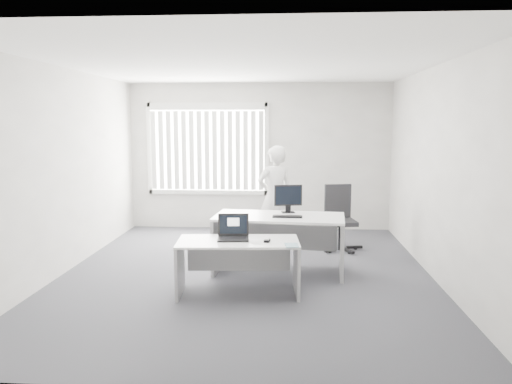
# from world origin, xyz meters

# --- Properties ---
(ground) EXTENTS (6.00, 6.00, 0.00)m
(ground) POSITION_xyz_m (0.00, 0.00, 0.00)
(ground) COLOR #46464C
(ground) RESTS_ON ground
(wall_back) EXTENTS (5.00, 0.02, 2.80)m
(wall_back) POSITION_xyz_m (0.00, 3.00, 1.40)
(wall_back) COLOR silver
(wall_back) RESTS_ON ground
(wall_front) EXTENTS (5.00, 0.02, 2.80)m
(wall_front) POSITION_xyz_m (0.00, -3.00, 1.40)
(wall_front) COLOR silver
(wall_front) RESTS_ON ground
(wall_left) EXTENTS (0.02, 6.00, 2.80)m
(wall_left) POSITION_xyz_m (-2.50, 0.00, 1.40)
(wall_left) COLOR silver
(wall_left) RESTS_ON ground
(wall_right) EXTENTS (0.02, 6.00, 2.80)m
(wall_right) POSITION_xyz_m (2.50, 0.00, 1.40)
(wall_right) COLOR silver
(wall_right) RESTS_ON ground
(ceiling) EXTENTS (5.00, 6.00, 0.02)m
(ceiling) POSITION_xyz_m (0.00, 0.00, 2.80)
(ceiling) COLOR white
(ceiling) RESTS_ON wall_back
(window) EXTENTS (2.32, 0.06, 1.76)m
(window) POSITION_xyz_m (-1.00, 2.96, 1.55)
(window) COLOR silver
(window) RESTS_ON wall_back
(blinds) EXTENTS (2.20, 0.10, 1.50)m
(blinds) POSITION_xyz_m (-1.00, 2.90, 1.52)
(blinds) COLOR silver
(blinds) RESTS_ON wall_back
(desk_near) EXTENTS (1.49, 0.78, 0.66)m
(desk_near) POSITION_xyz_m (-0.03, -0.79, 0.47)
(desk_near) COLOR white
(desk_near) RESTS_ON ground
(desk_far) EXTENTS (1.82, 0.97, 0.80)m
(desk_far) POSITION_xyz_m (0.45, 0.10, 0.58)
(desk_far) COLOR white
(desk_far) RESTS_ON ground
(office_chair) EXTENTS (0.70, 0.70, 1.05)m
(office_chair) POSITION_xyz_m (1.41, 1.44, 0.33)
(office_chair) COLOR black
(office_chair) RESTS_ON ground
(person) EXTENTS (0.73, 0.62, 1.68)m
(person) POSITION_xyz_m (0.35, 1.63, 0.84)
(person) COLOR white
(person) RESTS_ON ground
(laptop) EXTENTS (0.40, 0.37, 0.29)m
(laptop) POSITION_xyz_m (-0.09, -0.77, 0.80)
(laptop) COLOR black
(laptop) RESTS_ON desk_near
(paper_sheet) EXTENTS (0.40, 0.36, 0.00)m
(paper_sheet) POSITION_xyz_m (0.29, -0.85, 0.66)
(paper_sheet) COLOR white
(paper_sheet) RESTS_ON desk_near
(mouse) EXTENTS (0.08, 0.11, 0.04)m
(mouse) POSITION_xyz_m (0.32, -0.85, 0.68)
(mouse) COLOR #A8A8AB
(mouse) RESTS_ON paper_sheet
(booklet) EXTENTS (0.17, 0.22, 0.01)m
(booklet) POSITION_xyz_m (0.61, -1.01, 0.66)
(booklet) COLOR silver
(booklet) RESTS_ON desk_near
(keyboard) EXTENTS (0.40, 0.14, 0.02)m
(keyboard) POSITION_xyz_m (0.56, -0.01, 0.81)
(keyboard) COLOR black
(keyboard) RESTS_ON desk_far
(monitor) EXTENTS (0.41, 0.19, 0.39)m
(monitor) POSITION_xyz_m (0.56, 0.34, 0.99)
(monitor) COLOR black
(monitor) RESTS_ON desk_far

